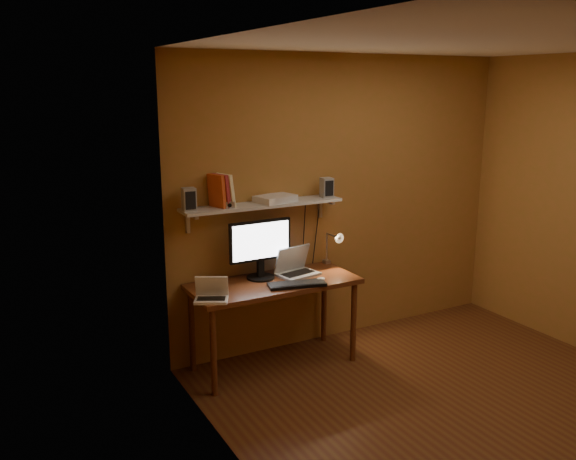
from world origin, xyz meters
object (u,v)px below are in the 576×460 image
mouse (320,279)px  speaker_right (327,187)px  wall_shelf (263,205)px  keyboard (297,284)px  shelf_camera (229,205)px  monitor (260,246)px  desk_lamp (334,244)px  desk (274,291)px  speaker_left (189,199)px  laptop (295,267)px  netbook (212,294)px  router (275,199)px

mouse → speaker_right: bearing=38.3°
wall_shelf → mouse: wall_shelf is taller
keyboard → speaker_right: (0.50, 0.37, 0.70)m
speaker_right → shelf_camera: (-0.94, -0.04, -0.06)m
monitor → desk_lamp: size_ratio=1.47×
desk → speaker_left: bearing=163.7°
desk_lamp → wall_shelf: bearing=174.1°
desk → monitor: monitor is taller
laptop → netbook: 0.90m
laptop → desk_lamp: desk_lamp is taller
desk → laptop: laptop is taller
desk → monitor: bearing=116.0°
netbook → keyboard: 0.73m
monitor → speaker_left: 0.73m
wall_shelf → keyboard: 0.72m
keyboard → speaker_right: speaker_right is taller
laptop → desk_lamp: bearing=-5.4°
mouse → monitor: bearing=128.3°
wall_shelf → mouse: (0.34, -0.37, -0.59)m
desk_lamp → router: bearing=172.1°
wall_shelf → mouse: 0.78m
speaker_right → netbook: bearing=-159.6°
router → shelf_camera: bearing=-171.0°
netbook → speaker_right: speaker_right is taller
mouse → desk_lamp: 0.48m
laptop → speaker_right: speaker_right is taller
laptop → keyboard: (-0.14, -0.28, -0.05)m
netbook → speaker_left: (-0.02, 0.36, 0.66)m
laptop → desk_lamp: size_ratio=1.00×
desk → shelf_camera: (-0.33, 0.13, 0.74)m
netbook → laptop: bearing=44.1°
desk → laptop: size_ratio=3.73×
keyboard → speaker_left: bearing=167.2°
desk → netbook: 0.65m
laptop → router: bearing=126.8°
speaker_left → router: bearing=6.5°
netbook → monitor: bearing=55.6°
monitor → netbook: 0.67m
monitor → speaker_right: 0.80m
shelf_camera → mouse: bearing=-24.9°
speaker_right → monitor: bearing=-171.1°
mouse → speaker_right: (0.27, 0.36, 0.69)m
router → speaker_left: bearing=-178.9°
laptop → shelf_camera: shelf_camera is taller
speaker_right → shelf_camera: 0.94m
speaker_left → wall_shelf: bearing=6.0°
netbook → mouse: 0.95m
speaker_left → laptop: bearing=-1.1°
monitor → keyboard: size_ratio=1.18×
monitor → keyboard: 0.45m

